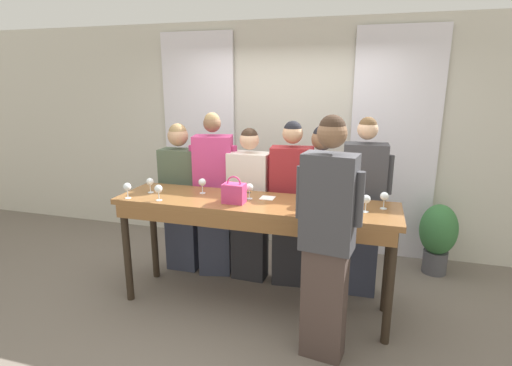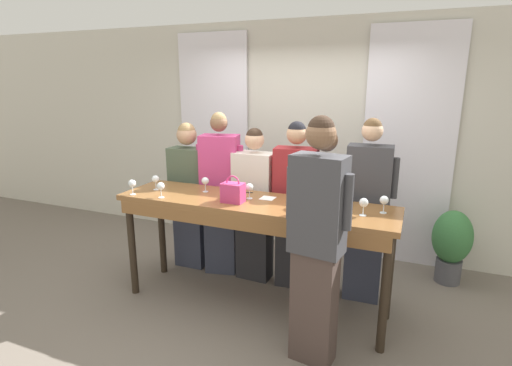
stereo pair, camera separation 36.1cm
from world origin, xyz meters
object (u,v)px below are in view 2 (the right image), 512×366
(handbag, at_px, (233,192))
(guest_striped_shirt, at_px, (295,205))
(wine_glass_center_mid, at_px, (364,203))
(guest_pink_top, at_px, (220,194))
(tasting_bar, at_px, (252,215))
(wine_glass_center_right, at_px, (299,202))
(wine_glass_center_left, at_px, (319,194))
(guest_cream_sweater, at_px, (255,205))
(potted_plant, at_px, (452,242))
(wine_glass_front_left, at_px, (249,188))
(wine_glass_back_mid, at_px, (205,181))
(wine_bottle, at_px, (330,189))
(guest_beige_cap, at_px, (367,210))
(host_pouring, at_px, (317,241))
(guest_navy_coat, at_px, (324,208))
(wine_glass_back_left, at_px, (132,184))
(guest_olive_jacket, at_px, (189,194))
(wine_glass_back_right, at_px, (155,179))
(wine_glass_front_right, at_px, (384,201))
(wine_glass_front_mid, at_px, (161,187))

(handbag, bearing_deg, guest_striped_shirt, 58.18)
(wine_glass_center_mid, distance_m, guest_pink_top, 1.69)
(wine_glass_center_mid, bearing_deg, tasting_bar, 179.17)
(wine_glass_center_right, bearing_deg, wine_glass_center_left, 71.83)
(guest_cream_sweater, xyz_separation_m, potted_plant, (1.95, 0.68, -0.38))
(wine_glass_front_left, relative_size, wine_glass_back_mid, 1.00)
(wine_bottle, height_order, guest_beige_cap, guest_beige_cap)
(host_pouring, bearing_deg, tasting_bar, 144.38)
(wine_glass_back_mid, relative_size, guest_navy_coat, 0.09)
(guest_pink_top, xyz_separation_m, guest_cream_sweater, (0.40, 0.00, -0.07))
(wine_glass_center_right, relative_size, wine_glass_back_left, 1.00)
(wine_glass_center_left, bearing_deg, wine_glass_front_left, -176.27)
(wine_glass_back_left, xyz_separation_m, host_pouring, (1.85, -0.29, -0.17))
(potted_plant, bearing_deg, wine_glass_center_left, -136.34)
(guest_olive_jacket, bearing_deg, guest_beige_cap, -0.00)
(wine_glass_front_left, height_order, guest_striped_shirt, guest_striped_shirt)
(wine_glass_back_right, height_order, guest_navy_coat, guest_navy_coat)
(wine_glass_center_mid, bearing_deg, wine_bottle, 142.85)
(wine_glass_front_right, xyz_separation_m, host_pouring, (-0.40, -0.63, -0.17))
(wine_glass_center_right, xyz_separation_m, potted_plant, (1.27, 1.41, -0.70))
(wine_glass_front_left, relative_size, wine_glass_front_mid, 1.00)
(wine_glass_front_mid, distance_m, wine_glass_center_left, 1.44)
(wine_glass_back_left, distance_m, host_pouring, 1.88)
(handbag, distance_m, host_pouring, 0.99)
(wine_bottle, distance_m, wine_glass_back_mid, 1.20)
(wine_glass_front_right, distance_m, guest_striped_shirt, 1.02)
(wine_bottle, xyz_separation_m, potted_plant, (1.10, 1.01, -0.72))
(wine_glass_front_right, relative_size, potted_plant, 0.18)
(wine_glass_center_right, distance_m, wine_glass_back_right, 1.53)
(guest_cream_sweater, xyz_separation_m, guest_beige_cap, (1.14, 0.00, 0.08))
(guest_pink_top, xyz_separation_m, guest_striped_shirt, (0.84, 0.00, -0.02))
(wine_glass_front_mid, height_order, wine_glass_center_left, same)
(guest_cream_sweater, relative_size, guest_beige_cap, 0.92)
(wine_glass_center_mid, xyz_separation_m, guest_olive_jacket, (-1.97, 0.56, -0.29))
(handbag, bearing_deg, tasting_bar, 26.93)
(wine_glass_front_mid, distance_m, wine_glass_back_mid, 0.43)
(wine_glass_front_left, relative_size, guest_navy_coat, 0.09)
(wine_glass_front_right, xyz_separation_m, guest_beige_cap, (-0.18, 0.43, -0.24))
(guest_beige_cap, bearing_deg, wine_glass_center_mid, -86.61)
(tasting_bar, distance_m, wine_glass_center_mid, 1.00)
(handbag, xyz_separation_m, wine_glass_center_right, (0.63, -0.10, 0.01))
(tasting_bar, xyz_separation_m, wine_glass_center_left, (0.58, 0.12, 0.23))
(wine_glass_front_left, xyz_separation_m, guest_pink_top, (-0.55, 0.48, -0.25))
(wine_glass_front_right, bearing_deg, host_pouring, -122.20)
(wine_bottle, distance_m, wine_glass_front_mid, 1.54)
(handbag, height_order, wine_glass_center_right, handbag)
(handbag, relative_size, host_pouring, 0.13)
(tasting_bar, relative_size, wine_glass_back_right, 17.47)
(wine_glass_front_left, xyz_separation_m, wine_glass_back_right, (-0.98, -0.07, -0.00))
(wine_glass_front_left, relative_size, guest_pink_top, 0.08)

